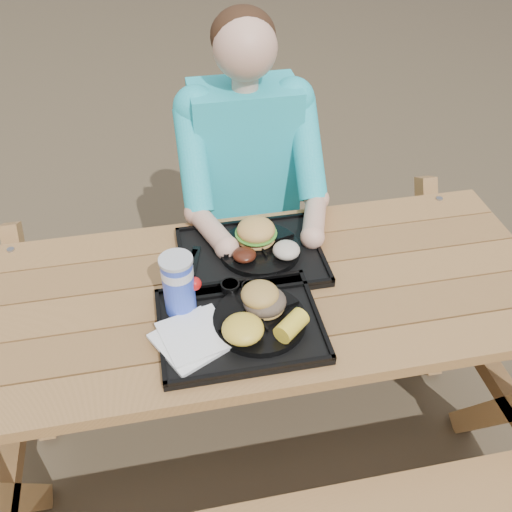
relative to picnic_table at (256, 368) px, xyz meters
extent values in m
plane|color=#999999|center=(0.00, 0.00, -0.38)|extent=(60.00, 60.00, 0.00)
cube|color=black|center=(-0.08, -0.15, 0.39)|extent=(0.45, 0.35, 0.02)
cube|color=black|center=(0.01, 0.14, 0.39)|extent=(0.45, 0.35, 0.02)
cylinder|color=black|center=(-0.02, -0.15, 0.41)|extent=(0.26, 0.26, 0.02)
cylinder|color=black|center=(0.04, 0.15, 0.41)|extent=(0.26, 0.26, 0.02)
cube|color=white|center=(-0.21, -0.19, 0.40)|extent=(0.24, 0.24, 0.02)
cylinder|color=blue|center=(-0.23, -0.06, 0.48)|extent=(0.09, 0.09, 0.18)
cylinder|color=black|center=(-0.08, -0.02, 0.41)|extent=(0.06, 0.06, 0.03)
cylinder|color=gold|center=(-0.02, -0.04, 0.41)|extent=(0.05, 0.05, 0.03)
ellipsoid|color=yellow|center=(-0.08, -0.21, 0.44)|extent=(0.11, 0.11, 0.06)
cube|color=black|center=(-0.17, 0.14, 0.40)|extent=(0.06, 0.14, 0.01)
ellipsoid|color=#43180D|center=(-0.02, 0.10, 0.43)|extent=(0.07, 0.07, 0.03)
ellipsoid|color=beige|center=(0.11, 0.09, 0.44)|extent=(0.09, 0.09, 0.05)
camera|label=1|loc=(-0.24, -1.22, 1.56)|focal=40.00mm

